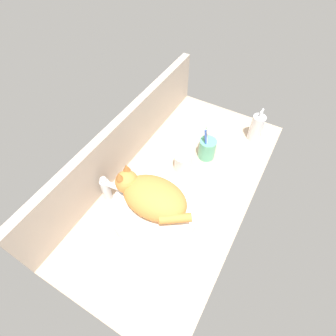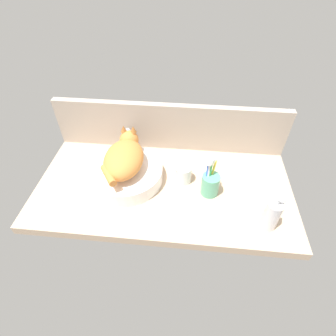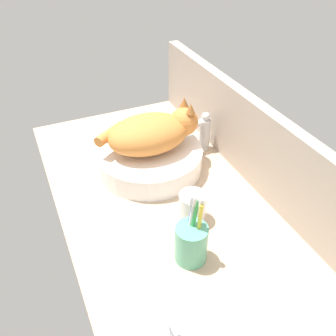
{
  "view_description": "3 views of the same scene",
  "coord_description": "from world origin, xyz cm",
  "px_view_note": "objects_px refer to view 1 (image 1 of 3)",
  "views": [
    {
      "loc": [
        -58.78,
        -27.85,
        92.59
      ],
      "look_at": [
        -2.2,
        4.53,
        10.83
      ],
      "focal_mm": 28.0,
      "sensor_mm": 36.0,
      "label": 1
    },
    {
      "loc": [
        10.05,
        -81.13,
        87.69
      ],
      "look_at": [
        1.82,
        0.87,
        9.47
      ],
      "focal_mm": 28.0,
      "sensor_mm": 36.0,
      "label": 2
    },
    {
      "loc": [
        72.48,
        -31.97,
        71.62
      ],
      "look_at": [
        -2.17,
        1.08,
        10.27
      ],
      "focal_mm": 40.0,
      "sensor_mm": 36.0,
      "label": 3
    }
  ],
  "objects_px": {
    "sink_basin": "(155,210)",
    "cat": "(151,196)",
    "soap_dispenser": "(256,128)",
    "water_glass": "(183,163)",
    "faucet": "(108,188)",
    "toothbrush_cup": "(207,148)"
  },
  "relations": [
    {
      "from": "cat",
      "to": "toothbrush_cup",
      "type": "distance_m",
      "value": 0.39
    },
    {
      "from": "sink_basin",
      "to": "water_glass",
      "type": "xyz_separation_m",
      "value": [
        0.26,
        0.02,
        0.0
      ]
    },
    {
      "from": "sink_basin",
      "to": "water_glass",
      "type": "distance_m",
      "value": 0.26
    },
    {
      "from": "faucet",
      "to": "toothbrush_cup",
      "type": "bearing_deg",
      "value": -30.99
    },
    {
      "from": "cat",
      "to": "faucet",
      "type": "xyz_separation_m",
      "value": [
        -0.03,
        0.19,
        -0.05
      ]
    },
    {
      "from": "faucet",
      "to": "water_glass",
      "type": "distance_m",
      "value": 0.34
    },
    {
      "from": "cat",
      "to": "water_glass",
      "type": "xyz_separation_m",
      "value": [
        0.26,
        0.01,
        -0.09
      ]
    },
    {
      "from": "sink_basin",
      "to": "cat",
      "type": "relative_size",
      "value": 1.03
    },
    {
      "from": "sink_basin",
      "to": "faucet",
      "type": "height_order",
      "value": "faucet"
    },
    {
      "from": "sink_basin",
      "to": "toothbrush_cup",
      "type": "distance_m",
      "value": 0.38
    },
    {
      "from": "soap_dispenser",
      "to": "toothbrush_cup",
      "type": "distance_m",
      "value": 0.27
    },
    {
      "from": "cat",
      "to": "soap_dispenser",
      "type": "xyz_separation_m",
      "value": [
        0.61,
        -0.21,
        -0.06
      ]
    },
    {
      "from": "faucet",
      "to": "cat",
      "type": "bearing_deg",
      "value": -82.07
    },
    {
      "from": "soap_dispenser",
      "to": "cat",
      "type": "bearing_deg",
      "value": 160.88
    },
    {
      "from": "faucet",
      "to": "toothbrush_cup",
      "type": "relative_size",
      "value": 0.73
    },
    {
      "from": "toothbrush_cup",
      "to": "water_glass",
      "type": "height_order",
      "value": "toothbrush_cup"
    },
    {
      "from": "sink_basin",
      "to": "cat",
      "type": "distance_m",
      "value": 0.09
    },
    {
      "from": "faucet",
      "to": "soap_dispenser",
      "type": "distance_m",
      "value": 0.75
    },
    {
      "from": "sink_basin",
      "to": "water_glass",
      "type": "relative_size",
      "value": 4.05
    },
    {
      "from": "sink_basin",
      "to": "cat",
      "type": "bearing_deg",
      "value": 93.23
    },
    {
      "from": "faucet",
      "to": "soap_dispenser",
      "type": "bearing_deg",
      "value": -32.12
    },
    {
      "from": "toothbrush_cup",
      "to": "soap_dispenser",
      "type": "bearing_deg",
      "value": -34.08
    }
  ]
}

